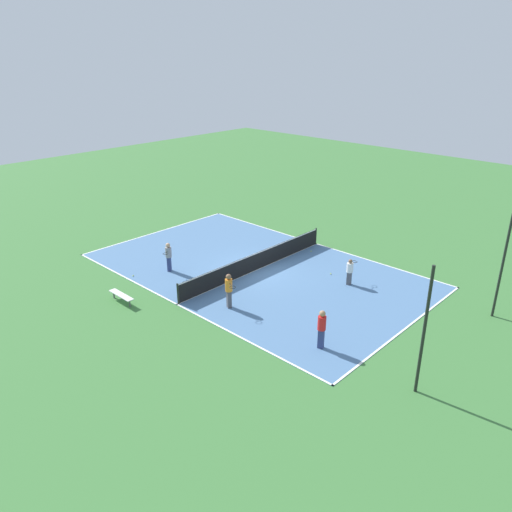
{
  "coord_description": "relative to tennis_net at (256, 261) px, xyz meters",
  "views": [
    {
      "loc": [
        19.21,
        18.15,
        11.92
      ],
      "look_at": [
        0.0,
        0.0,
        0.9
      ],
      "focal_mm": 35.0,
      "sensor_mm": 36.0,
      "label": 1
    }
  ],
  "objects": [
    {
      "name": "player_baseline_gray",
      "position": [
        3.52,
        -3.56,
        0.42
      ],
      "size": [
        0.94,
        0.84,
        1.71
      ],
      "rotation": [
        0.0,
        0.0,
        0.67
      ],
      "color": "navy",
      "rests_on": "court_surface"
    },
    {
      "name": "bench",
      "position": [
        7.57,
        -2.22,
        -0.2
      ],
      "size": [
        0.36,
        1.75,
        0.45
      ],
      "rotation": [
        0.0,
        0.0,
        1.57
      ],
      "color": "silver",
      "rests_on": "ground_plane"
    },
    {
      "name": "fence_post_back_right",
      "position": [
        3.93,
        11.96,
        2.0
      ],
      "size": [
        0.12,
        0.12,
        5.17
      ],
      "color": "black",
      "rests_on": "ground_plane"
    },
    {
      "name": "tennis_ball_left_sideline",
      "position": [
        5.41,
        -4.46,
        -0.53
      ],
      "size": [
        0.07,
        0.07,
        0.07
      ],
      "primitive_type": "sphere",
      "color": "#CCE033",
      "rests_on": "court_surface"
    },
    {
      "name": "tennis_ball_far_baseline",
      "position": [
        -4.43,
        0.61,
        -0.53
      ],
      "size": [
        0.07,
        0.07,
        0.07
      ],
      "primitive_type": "sphere",
      "color": "#CCE033",
      "rests_on": "court_surface"
    },
    {
      "name": "fence_post_back_left",
      "position": [
        -3.93,
        11.96,
        2.0
      ],
      "size": [
        0.12,
        0.12,
        5.17
      ],
      "color": "black",
      "rests_on": "ground_plane"
    },
    {
      "name": "player_coach_red",
      "position": [
        4.01,
        7.61,
        0.47
      ],
      "size": [
        0.47,
        0.47,
        1.79
      ],
      "rotation": [
        0.0,
        0.0,
        5.08
      ],
      "color": "navy",
      "rests_on": "court_surface"
    },
    {
      "name": "tennis_ball_midcourt",
      "position": [
        -2.48,
        3.52,
        -0.53
      ],
      "size": [
        0.07,
        0.07,
        0.07
      ],
      "primitive_type": "sphere",
      "color": "#CCE033",
      "rests_on": "court_surface"
    },
    {
      "name": "court_surface",
      "position": [
        0.0,
        0.0,
        -0.58
      ],
      "size": [
        11.69,
        19.11,
        0.02
      ],
      "color": "#4C729E",
      "rests_on": "ground_plane"
    },
    {
      "name": "player_center_orange",
      "position": [
        4.2,
        2.14,
        0.48
      ],
      "size": [
        0.69,
        0.99,
        1.8
      ],
      "rotation": [
        0.0,
        0.0,
        1.14
      ],
      "color": "#4C4C51",
      "rests_on": "court_surface"
    },
    {
      "name": "player_far_white",
      "position": [
        -2.1,
        4.99,
        0.27
      ],
      "size": [
        0.98,
        0.49,
        1.48
      ],
      "rotation": [
        0.0,
        0.0,
        3.31
      ],
      "color": "#4C4C51",
      "rests_on": "court_surface"
    },
    {
      "name": "ground_plane",
      "position": [
        0.0,
        0.0,
        -0.59
      ],
      "size": [
        80.0,
        80.0,
        0.0
      ],
      "primitive_type": "plane",
      "color": "#3D7538"
    },
    {
      "name": "tennis_net",
      "position": [
        0.0,
        0.0,
        0.0
      ],
      "size": [
        11.49,
        0.1,
        1.11
      ],
      "color": "black",
      "rests_on": "court_surface"
    }
  ]
}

